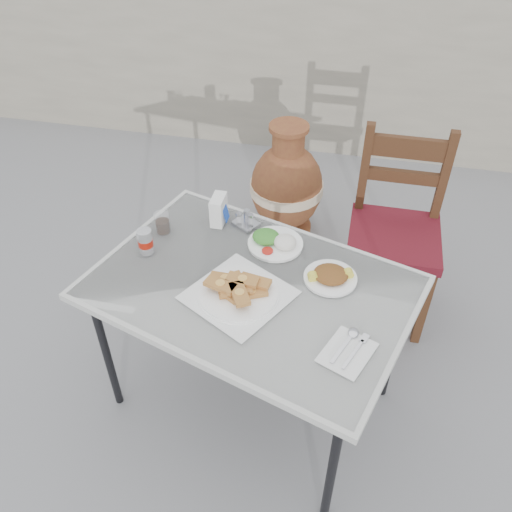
% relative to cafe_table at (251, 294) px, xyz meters
% --- Properties ---
extents(ground, '(80.00, 80.00, 0.00)m').
position_rel_cafe_table_xyz_m(ground, '(-0.11, -0.03, -0.69)').
color(ground, slate).
rests_on(ground, ground).
extents(cafe_table, '(1.40, 1.15, 0.74)m').
position_rel_cafe_table_xyz_m(cafe_table, '(0.00, 0.00, 0.00)').
color(cafe_table, black).
rests_on(cafe_table, ground).
extents(pide_plate, '(0.46, 0.46, 0.07)m').
position_rel_cafe_table_xyz_m(pide_plate, '(-0.03, -0.07, 0.08)').
color(pide_plate, white).
rests_on(pide_plate, cafe_table).
extents(salad_rice_plate, '(0.23, 0.23, 0.06)m').
position_rel_cafe_table_xyz_m(salad_rice_plate, '(0.05, 0.25, 0.07)').
color(salad_rice_plate, white).
rests_on(salad_rice_plate, cafe_table).
extents(salad_chopped_plate, '(0.21, 0.21, 0.04)m').
position_rel_cafe_table_xyz_m(salad_chopped_plate, '(0.30, 0.09, 0.07)').
color(salad_chopped_plate, white).
rests_on(salad_chopped_plate, cafe_table).
extents(soda_can, '(0.06, 0.06, 0.11)m').
position_rel_cafe_table_xyz_m(soda_can, '(-0.46, 0.10, 0.11)').
color(soda_can, silver).
rests_on(soda_can, cafe_table).
extents(cola_glass, '(0.07, 0.07, 0.09)m').
position_rel_cafe_table_xyz_m(cola_glass, '(-0.44, 0.24, 0.09)').
color(cola_glass, white).
rests_on(cola_glass, cafe_table).
extents(napkin_holder, '(0.07, 0.11, 0.13)m').
position_rel_cafe_table_xyz_m(napkin_holder, '(-0.22, 0.36, 0.12)').
color(napkin_holder, white).
rests_on(napkin_holder, cafe_table).
extents(condiment_caddy, '(0.13, 0.12, 0.07)m').
position_rel_cafe_table_xyz_m(condiment_caddy, '(-0.10, 0.36, 0.08)').
color(condiment_caddy, '#BAB9C1').
rests_on(condiment_caddy, cafe_table).
extents(cutlery_napkin, '(0.21, 0.23, 0.01)m').
position_rel_cafe_table_xyz_m(cutlery_napkin, '(0.40, -0.24, 0.06)').
color(cutlery_napkin, white).
rests_on(cutlery_napkin, cafe_table).
extents(chair, '(0.45, 0.45, 1.01)m').
position_rel_cafe_table_xyz_m(chair, '(0.56, 0.76, -0.17)').
color(chair, '#331E0E').
rests_on(chair, ground).
extents(terracotta_urn, '(0.44, 0.44, 0.77)m').
position_rel_cafe_table_xyz_m(terracotta_urn, '(-0.06, 1.25, -0.33)').
color(terracotta_urn, brown).
rests_on(terracotta_urn, ground).
extents(back_wall, '(6.00, 0.25, 1.20)m').
position_rel_cafe_table_xyz_m(back_wall, '(-0.11, 2.47, -0.09)').
color(back_wall, '#9D9482').
rests_on(back_wall, ground).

